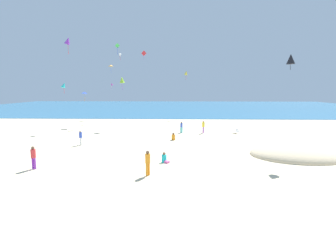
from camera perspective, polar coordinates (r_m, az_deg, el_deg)
name	(u,v)px	position (r m, az deg, el deg)	size (l,w,h in m)	color
ground_plane	(169,136)	(27.04, 0.32, -4.41)	(120.00, 120.00, 0.00)	beige
ocean_water	(173,107)	(71.45, 1.26, 2.65)	(120.00, 60.00, 0.05)	teal
dune_mound	(297,156)	(21.75, 28.75, -8.08)	(7.35, 5.15, 1.73)	beige
beach_chair_far_right	(236,131)	(29.44, 16.18, -3.23)	(0.80, 0.82, 0.58)	white
person_0	(173,137)	(24.76, 1.32, -4.79)	(0.39, 0.63, 0.79)	orange
person_1	(81,137)	(23.87, -20.44, -4.36)	(0.40, 0.40, 1.42)	white
person_2	(181,126)	(28.62, 3.28, -2.17)	(0.34, 0.34, 1.38)	#19ADB2
person_3	(165,159)	(17.34, -0.85, -9.93)	(0.68, 0.62, 0.77)	#19ADB2
person_4	(33,156)	(18.17, -29.85, -8.09)	(0.37, 0.37, 1.54)	purple
person_5	(148,161)	(14.71, -4.93, -10.50)	(0.44, 0.44, 1.57)	orange
person_6	(203,126)	(28.76, 8.56, -2.03)	(0.36, 0.36, 1.52)	purple
kite_lime	(122,80)	(32.25, -11.08, 8.95)	(0.96, 0.96, 1.73)	#99DB33
kite_purple	(68,41)	(28.63, -23.13, 16.73)	(0.94, 0.80, 1.86)	purple
kite_magenta	(112,84)	(48.21, -13.50, 7.89)	(0.61, 0.68, 1.45)	#DB3DA8
kite_white	(120,55)	(41.98, -11.56, 14.67)	(0.49, 0.33, 1.15)	white
kite_black	(291,59)	(20.63, 27.62, 12.45)	(0.77, 0.75, 1.21)	black
kite_yellow	(186,73)	(43.52, 4.40, 10.71)	(0.89, 0.80, 1.63)	yellow
kite_orange	(111,66)	(45.87, -13.70, 12.12)	(0.77, 0.57, 1.43)	orange
kite_red	(144,53)	(45.19, -5.87, 15.20)	(0.90, 0.53, 1.66)	red
kite_green	(117,46)	(38.10, -12.18, 16.57)	(0.69, 0.33, 1.69)	green
kite_blue	(85,93)	(35.68, -19.56, 5.68)	(1.00, 0.91, 1.46)	blue
kite_teal	(64,85)	(32.20, -23.94, 7.18)	(0.87, 0.86, 1.44)	#1EADAD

